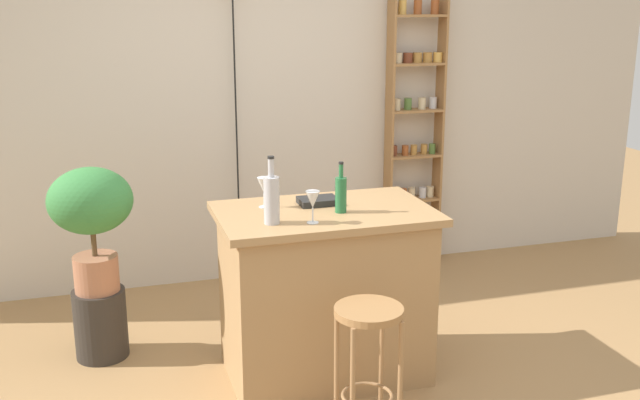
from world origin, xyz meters
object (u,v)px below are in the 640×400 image
object	(u,v)px
bottle_spirits_clear	(341,193)
wine_glass_left	(313,200)
wine_glass_center	(264,186)
plant_stool	(101,323)
bar_stool	(368,342)
cookbook	(318,201)
potted_plant	(91,212)
bottle_olive_oil	(272,198)
spice_shelf	(414,133)

from	to	relation	value
bottle_spirits_clear	wine_glass_left	bearing A→B (deg)	-143.84
wine_glass_center	plant_stool	bearing A→B (deg)	154.61
bottle_spirits_clear	bar_stool	bearing A→B (deg)	-95.77
wine_glass_left	cookbook	bearing A→B (deg)	68.75
potted_plant	bottle_olive_oil	distance (m)	1.14
cookbook	wine_glass_center	bearing A→B (deg)	175.36
wine_glass_center	cookbook	distance (m)	0.31
wine_glass_left	cookbook	world-z (taller)	wine_glass_left
plant_stool	wine_glass_center	distance (m)	1.31
bottle_spirits_clear	wine_glass_left	xyz separation A→B (m)	(-0.19, -0.14, 0.02)
spice_shelf	wine_glass_left	world-z (taller)	spice_shelf
plant_stool	cookbook	bearing A→B (deg)	-20.65
bar_stool	cookbook	size ratio (longest dim) A/B	3.16
bottle_spirits_clear	wine_glass_left	size ratio (longest dim) A/B	1.64
bar_stool	bottle_spirits_clear	bearing A→B (deg)	84.23
wine_glass_left	bottle_spirits_clear	bearing A→B (deg)	36.16
bar_stool	wine_glass_left	size ratio (longest dim) A/B	4.04
spice_shelf	potted_plant	size ratio (longest dim) A/B	2.88
bar_stool	plant_stool	size ratio (longest dim) A/B	1.62
bottle_olive_oil	wine_glass_center	world-z (taller)	bottle_olive_oil
plant_stool	wine_glass_center	world-z (taller)	wine_glass_center
plant_stool	wine_glass_left	xyz separation A→B (m)	(1.06, -0.77, 0.86)
wine_glass_center	cookbook	world-z (taller)	wine_glass_center
spice_shelf	wine_glass_center	size ratio (longest dim) A/B	12.68
plant_stool	wine_glass_center	size ratio (longest dim) A/B	2.50
wine_glass_center	bar_stool	bearing A→B (deg)	-69.32
wine_glass_left	cookbook	size ratio (longest dim) A/B	0.78
bottle_spirits_clear	cookbook	xyz separation A→B (m)	(-0.07, 0.19, -0.08)
bottle_spirits_clear	cookbook	size ratio (longest dim) A/B	1.28
wine_glass_left	wine_glass_center	bearing A→B (deg)	115.50
cookbook	plant_stool	bearing A→B (deg)	159.34
wine_glass_left	bottle_olive_oil	bearing A→B (deg)	165.01
plant_stool	bottle_olive_oil	bearing A→B (deg)	-39.90
potted_plant	wine_glass_left	xyz separation A→B (m)	(1.06, -0.77, 0.19)
wine_glass_center	cookbook	xyz separation A→B (m)	(0.29, -0.02, -0.10)
potted_plant	bottle_olive_oil	bearing A→B (deg)	-39.90
cookbook	spice_shelf	bearing A→B (deg)	49.53
plant_stool	bottle_spirits_clear	world-z (taller)	bottle_spirits_clear
bottle_olive_oil	cookbook	distance (m)	0.44
bottle_olive_oil	cookbook	bearing A→B (deg)	40.39
plant_stool	wine_glass_left	bearing A→B (deg)	-36.17
bar_stool	plant_stool	bearing A→B (deg)	134.29
bar_stool	plant_stool	world-z (taller)	bar_stool
wine_glass_left	wine_glass_center	xyz separation A→B (m)	(-0.17, 0.35, 0.00)
bar_stool	cookbook	xyz separation A→B (m)	(-0.01, 0.78, 0.48)
plant_stool	bottle_olive_oil	size ratio (longest dim) A/B	1.20
cookbook	bottle_spirits_clear	bearing A→B (deg)	-70.04
wine_glass_left	potted_plant	bearing A→B (deg)	143.83
bottle_olive_oil	wine_glass_left	distance (m)	0.20
bottle_spirits_clear	cookbook	bearing A→B (deg)	109.97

